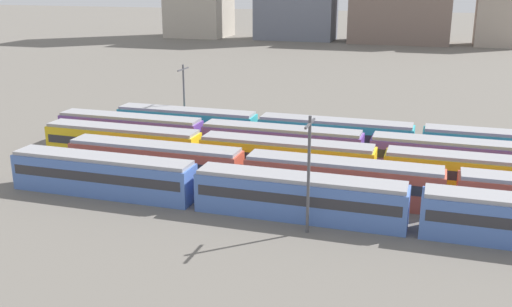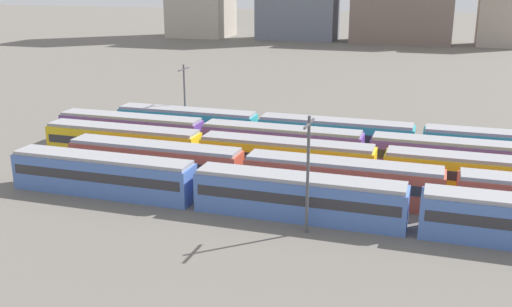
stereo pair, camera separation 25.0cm
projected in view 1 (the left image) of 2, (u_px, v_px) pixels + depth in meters
ground_plane at (161, 163)px, 64.82m from camera, size 600.00×600.00×0.00m
train_track_0 at (299, 196)px, 49.59m from camera, size 55.80×3.06×3.75m
train_track_1 at (342, 180)px, 53.54m from camera, size 55.80×3.06×3.75m
train_track_2 at (482, 176)px, 54.77m from camera, size 93.60×3.06×3.75m
train_track_4 at (508, 148)px, 63.36m from camera, size 93.60×3.06×3.75m
catenary_pole_0 at (309, 169)px, 45.67m from camera, size 0.24×3.20×9.60m
catenary_pole_1 at (184, 95)px, 76.21m from camera, size 0.24×3.20×8.88m
distant_building_2 at (402, 1)px, 177.18m from camera, size 29.66×16.65×25.06m
distant_building_3 at (504, 0)px, 168.82m from camera, size 14.28×12.81×26.01m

